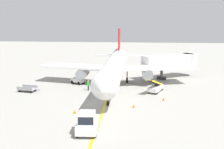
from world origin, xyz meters
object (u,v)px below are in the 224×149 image
(safety_cone_nose_left, at_px, (95,78))
(pushback_tug, at_px, (88,123))
(belt_loader_forward_hold, at_px, (155,87))
(airliner, at_px, (115,66))
(safety_cone_wingtip_left, at_px, (134,106))
(jet_bridge, at_px, (174,61))
(safety_cone_nose_right, at_px, (164,99))
(baggage_cart_loaded, at_px, (27,89))
(ground_crew_marshaller, at_px, (88,85))
(safety_cone_wingtip_right, at_px, (108,98))
(baggage_tug_near_wing, at_px, (78,79))
(safety_cone_tail_area, at_px, (75,112))

(safety_cone_nose_left, bearing_deg, pushback_tug, -78.51)
(belt_loader_forward_hold, bearing_deg, airliner, 149.46)
(safety_cone_wingtip_left, bearing_deg, jet_bridge, 70.90)
(airliner, xyz_separation_m, safety_cone_nose_right, (8.20, -8.66, -3.20))
(baggage_cart_loaded, relative_size, safety_cone_nose_left, 8.68)
(ground_crew_marshaller, bearing_deg, jet_bridge, 40.66)
(airliner, bearing_deg, pushback_tug, -89.30)
(ground_crew_marshaller, relative_size, safety_cone_wingtip_right, 3.86)
(pushback_tug, relative_size, safety_cone_nose_right, 8.65)
(baggage_tug_near_wing, xyz_separation_m, belt_loader_forward_hold, (13.88, -3.61, -0.15))
(baggage_cart_loaded, distance_m, safety_cone_tail_area, 13.43)
(safety_cone_wingtip_right, bearing_deg, safety_cone_tail_area, -116.27)
(baggage_tug_near_wing, relative_size, safety_cone_tail_area, 6.20)
(safety_cone_wingtip_left, bearing_deg, airliner, 108.89)
(jet_bridge, relative_size, safety_cone_wingtip_right, 26.75)
(pushback_tug, distance_m, baggage_cart_loaded, 18.72)
(safety_cone_nose_left, height_order, safety_cone_wingtip_right, same)
(jet_bridge, height_order, baggage_cart_loaded, jet_bridge)
(baggage_cart_loaded, xyz_separation_m, safety_cone_nose_right, (21.38, -1.41, -0.25))
(baggage_tug_near_wing, bearing_deg, ground_crew_marshaller, -55.20)
(belt_loader_forward_hold, bearing_deg, jet_bridge, 71.48)
(ground_crew_marshaller, bearing_deg, baggage_tug_near_wing, 124.80)
(safety_cone_nose_left, xyz_separation_m, safety_cone_wingtip_left, (8.94, -16.49, 0.00))
(airliner, relative_size, safety_cone_tail_area, 80.31)
(jet_bridge, bearing_deg, safety_cone_nose_right, -100.34)
(pushback_tug, distance_m, ground_crew_marshaller, 15.76)
(baggage_tug_near_wing, height_order, safety_cone_tail_area, baggage_tug_near_wing)
(pushback_tug, bearing_deg, safety_cone_tail_area, 121.14)
(pushback_tug, bearing_deg, baggage_tug_near_wing, 109.47)
(baggage_tug_near_wing, height_order, ground_crew_marshaller, baggage_tug_near_wing)
(safety_cone_nose_left, bearing_deg, airliner, -41.23)
(airliner, xyz_separation_m, safety_cone_wingtip_right, (0.41, -9.41, -3.20))
(pushback_tug, distance_m, safety_cone_wingtip_left, 8.90)
(safety_cone_tail_area, bearing_deg, pushback_tug, -58.86)
(pushback_tug, height_order, safety_cone_nose_right, pushback_tug)
(safety_cone_nose_left, distance_m, safety_cone_wingtip_left, 18.76)
(baggage_tug_near_wing, height_order, safety_cone_wingtip_left, baggage_tug_near_wing)
(airliner, xyz_separation_m, belt_loader_forward_hold, (7.18, -4.24, -2.64))
(safety_cone_nose_left, bearing_deg, safety_cone_wingtip_right, -69.28)
(pushback_tug, distance_m, safety_cone_nose_right, 14.10)
(airliner, distance_m, jet_bridge, 13.60)
(ground_crew_marshaller, bearing_deg, belt_loader_forward_hold, 4.10)
(jet_bridge, relative_size, belt_loader_forward_hold, 2.29)
(baggage_cart_loaded, distance_m, safety_cone_wingtip_right, 13.76)
(pushback_tug, relative_size, safety_cone_nose_left, 8.65)
(airliner, xyz_separation_m, safety_cone_wingtip_left, (4.23, -12.36, -3.20))
(safety_cone_nose_right, relative_size, safety_cone_tail_area, 1.00)
(safety_cone_wingtip_right, distance_m, safety_cone_tail_area, 6.84)
(belt_loader_forward_hold, xyz_separation_m, safety_cone_wingtip_right, (-6.77, -5.17, -0.56))
(belt_loader_forward_hold, bearing_deg, baggage_cart_loaded, -171.57)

